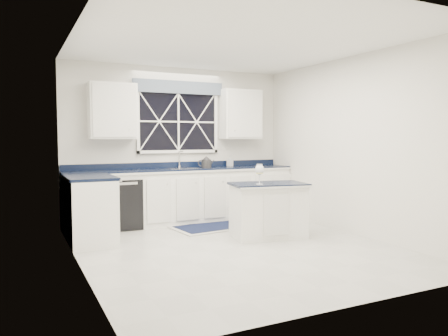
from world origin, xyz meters
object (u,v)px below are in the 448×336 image
soap_bottle (230,161)px  dishwasher (120,203)px  faucet (180,159)px  kettle (206,162)px  island (268,210)px  wine_glass (260,170)px

soap_bottle → dishwasher: bearing=-175.4°
dishwasher → soap_bottle: size_ratio=4.21×
dishwasher → faucet: size_ratio=2.72×
kettle → soap_bottle: 0.58m
dishwasher → soap_bottle: 2.18m
island → kettle: kettle is taller
faucet → island: 2.05m
dishwasher → wine_glass: bearing=-46.8°
faucet → wine_glass: faucet is taller
faucet → kettle: size_ratio=1.08×
faucet → soap_bottle: bearing=-1.5°
island → wine_glass: 0.65m
island → kettle: 1.75m
island → kettle: size_ratio=4.19×
soap_bottle → kettle: bearing=-163.6°
faucet → soap_bottle: 0.98m
soap_bottle → wine_glass: bearing=-104.2°
faucet → soap_bottle: (0.98, -0.03, -0.06)m
faucet → wine_glass: size_ratio=1.04×
kettle → soap_bottle: kettle is taller
dishwasher → faucet: faucet is taller
faucet → wine_glass: (0.50, -1.90, -0.09)m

